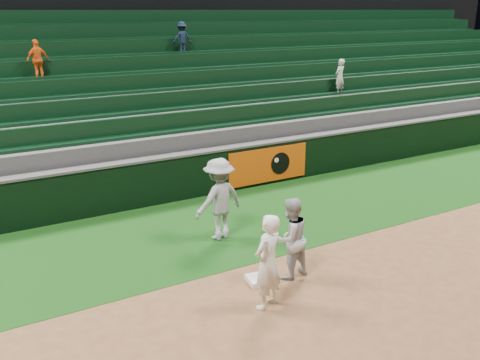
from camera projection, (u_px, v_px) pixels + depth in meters
name	position (u px, v px, depth m)	size (l,w,h in m)	color
ground	(281.00, 282.00, 9.97)	(70.00, 70.00, 0.00)	brown
foul_grass	(207.00, 228.00, 12.43)	(36.00, 4.20, 0.01)	black
first_base	(259.00, 279.00, 9.98)	(0.43, 0.43, 0.10)	white
first_baseman	(268.00, 262.00, 8.92)	(0.61, 0.40, 1.68)	white
baserunner	(290.00, 238.00, 9.96)	(0.77, 0.60, 1.58)	#AAAEB5
base_coach	(219.00, 199.00, 11.63)	(1.18, 0.68, 1.83)	#92959E
field_wall	(170.00, 178.00, 14.06)	(36.00, 0.45, 1.25)	black
stadium_seating	(120.00, 115.00, 16.82)	(36.00, 5.95, 5.04)	#3A3A3D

